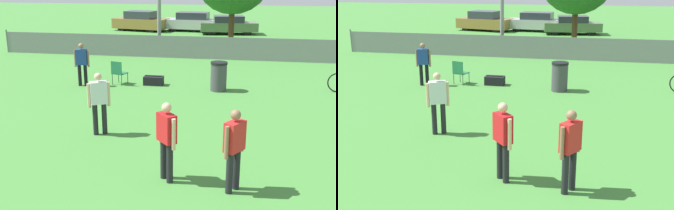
% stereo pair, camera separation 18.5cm
% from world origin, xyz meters
% --- Properties ---
extents(fence_backline, '(24.09, 0.07, 1.21)m').
position_xyz_m(fence_backline, '(0.00, 18.00, 0.55)').
color(fence_backline, gray).
rests_on(fence_backline, ground_plane).
extents(player_thrower_red, '(0.45, 0.46, 1.61)m').
position_xyz_m(player_thrower_red, '(-0.86, 4.95, 0.93)').
color(player_thrower_red, black).
rests_on(player_thrower_red, ground_plane).
extents(player_defender_red, '(0.41, 0.50, 1.61)m').
position_xyz_m(player_defender_red, '(0.45, 4.74, 0.93)').
color(player_defender_red, black).
rests_on(player_defender_red, ground_plane).
extents(player_receiver_white, '(0.52, 0.39, 1.61)m').
position_xyz_m(player_receiver_white, '(-3.01, 7.15, 0.93)').
color(player_receiver_white, black).
rests_on(player_receiver_white, ground_plane).
extents(spectator_in_blue, '(0.55, 0.28, 1.59)m').
position_xyz_m(spectator_in_blue, '(-5.33, 11.85, 0.91)').
color(spectator_in_blue, black).
rests_on(spectator_in_blue, ground_plane).
extents(folding_chair_sideline, '(0.58, 0.58, 0.89)m').
position_xyz_m(folding_chair_sideline, '(-4.08, 12.27, 0.50)').
color(folding_chair_sideline, '#333338').
rests_on(folding_chair_sideline, ground_plane).
extents(trash_bin, '(0.60, 0.60, 1.03)m').
position_xyz_m(trash_bin, '(-0.34, 12.07, 0.52)').
color(trash_bin, '#3F3F44').
rests_on(trash_bin, ground_plane).
extents(gear_bag_sideline, '(0.73, 0.40, 0.35)m').
position_xyz_m(gear_bag_sideline, '(-2.78, 12.46, 0.16)').
color(gear_bag_sideline, black).
rests_on(gear_bag_sideline, ground_plane).
extents(parked_car_tan, '(4.30, 2.56, 1.45)m').
position_xyz_m(parked_car_tan, '(-7.32, 28.59, 0.69)').
color(parked_car_tan, black).
rests_on(parked_car_tan, ground_plane).
extents(parked_car_silver, '(4.48, 2.03, 1.39)m').
position_xyz_m(parked_car_silver, '(-3.43, 28.99, 0.68)').
color(parked_car_silver, black).
rests_on(parked_car_silver, ground_plane).
extents(parked_car_olive, '(4.17, 2.27, 1.29)m').
position_xyz_m(parked_car_olive, '(-0.75, 27.77, 0.65)').
color(parked_car_olive, black).
rests_on(parked_car_olive, ground_plane).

